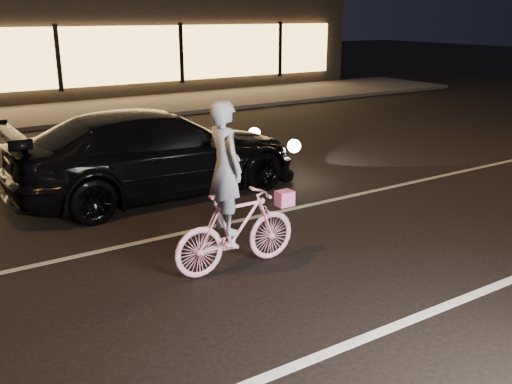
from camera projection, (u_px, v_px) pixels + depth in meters
ground at (365, 255)px, 7.50m from camera, size 90.00×90.00×0.00m
lane_stripe_near at (459, 301)px, 6.30m from camera, size 60.00×0.12×0.01m
lane_stripe_far at (278, 212)px, 9.10m from camera, size 60.00×0.10×0.01m
sidewalk at (78, 112)px, 17.91m from camera, size 30.00×4.00×0.12m
storefront at (29, 37)px, 22.07m from camera, size 25.40×8.42×4.20m
cyclist at (233, 212)px, 6.88m from camera, size 1.68×0.58×2.11m
sedan at (158, 153)px, 9.84m from camera, size 5.13×2.12×1.48m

